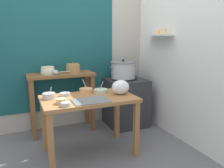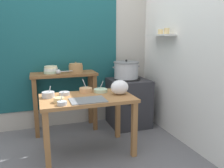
{
  "view_description": "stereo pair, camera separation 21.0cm",
  "coord_description": "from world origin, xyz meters",
  "px_view_note": "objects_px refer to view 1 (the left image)",
  "views": [
    {
      "loc": [
        -0.68,
        -2.42,
        1.41
      ],
      "look_at": [
        0.44,
        0.19,
        0.82
      ],
      "focal_mm": 35.54,
      "sensor_mm": 36.0,
      "label": 1
    },
    {
      "loc": [
        -0.49,
        -2.49,
        1.41
      ],
      "look_at": [
        0.44,
        0.19,
        0.82
      ],
      "focal_mm": 35.54,
      "sensor_mm": 36.0,
      "label": 2
    }
  ],
  "objects_px": {
    "prep_bowl_0": "(101,90)",
    "prep_bowl_5": "(62,101)",
    "steamer_pot": "(123,70)",
    "ladle": "(57,72)",
    "bowl_stack_enamel": "(48,71)",
    "plastic_bag": "(120,87)",
    "prep_table": "(89,106)",
    "prep_bowl_2": "(65,94)",
    "prep_bowl_3": "(66,104)",
    "prep_bowl_1": "(49,96)",
    "prep_bowl_4": "(86,90)",
    "stove_block": "(125,102)",
    "serving_tray": "(91,101)",
    "back_shelf_table": "(62,88)",
    "clay_pot": "(73,68)"
  },
  "relations": [
    {
      "from": "steamer_pot",
      "to": "prep_bowl_2",
      "type": "bearing_deg",
      "value": -153.22
    },
    {
      "from": "prep_bowl_2",
      "to": "prep_bowl_3",
      "type": "height_order",
      "value": "prep_bowl_3"
    },
    {
      "from": "bowl_stack_enamel",
      "to": "prep_bowl_1",
      "type": "xyz_separation_m",
      "value": [
        -0.09,
        -0.69,
        -0.2
      ]
    },
    {
      "from": "clay_pot",
      "to": "serving_tray",
      "type": "height_order",
      "value": "clay_pot"
    },
    {
      "from": "steamer_pot",
      "to": "ladle",
      "type": "bearing_deg",
      "value": 179.62
    },
    {
      "from": "bowl_stack_enamel",
      "to": "serving_tray",
      "type": "distance_m",
      "value": 1.05
    },
    {
      "from": "prep_table",
      "to": "prep_bowl_0",
      "type": "relative_size",
      "value": 6.19
    },
    {
      "from": "clay_pot",
      "to": "prep_bowl_3",
      "type": "relative_size",
      "value": 1.46
    },
    {
      "from": "back_shelf_table",
      "to": "prep_bowl_1",
      "type": "bearing_deg",
      "value": -111.84
    },
    {
      "from": "prep_table",
      "to": "stove_block",
      "type": "bearing_deg",
      "value": 38.62
    },
    {
      "from": "prep_bowl_0",
      "to": "prep_bowl_5",
      "type": "relative_size",
      "value": 1.55
    },
    {
      "from": "ladle",
      "to": "prep_bowl_2",
      "type": "distance_m",
      "value": 0.57
    },
    {
      "from": "prep_table",
      "to": "prep_bowl_0",
      "type": "bearing_deg",
      "value": 37.36
    },
    {
      "from": "steamer_pot",
      "to": "prep_bowl_2",
      "type": "height_order",
      "value": "steamer_pot"
    },
    {
      "from": "ladle",
      "to": "prep_bowl_0",
      "type": "height_order",
      "value": "ladle"
    },
    {
      "from": "bowl_stack_enamel",
      "to": "prep_bowl_0",
      "type": "bearing_deg",
      "value": -48.14
    },
    {
      "from": "prep_bowl_1",
      "to": "steamer_pot",
      "type": "bearing_deg",
      "value": 24.77
    },
    {
      "from": "ladle",
      "to": "prep_bowl_5",
      "type": "bearing_deg",
      "value": -96.54
    },
    {
      "from": "steamer_pot",
      "to": "prep_bowl_4",
      "type": "bearing_deg",
      "value": -148.34
    },
    {
      "from": "prep_table",
      "to": "plastic_bag",
      "type": "bearing_deg",
      "value": -3.83
    },
    {
      "from": "steamer_pot",
      "to": "serving_tray",
      "type": "relative_size",
      "value": 1.12
    },
    {
      "from": "back_shelf_table",
      "to": "prep_bowl_2",
      "type": "distance_m",
      "value": 0.64
    },
    {
      "from": "plastic_bag",
      "to": "prep_bowl_5",
      "type": "relative_size",
      "value": 1.97
    },
    {
      "from": "prep_bowl_0",
      "to": "ladle",
      "type": "bearing_deg",
      "value": 131.66
    },
    {
      "from": "steamer_pot",
      "to": "prep_bowl_1",
      "type": "xyz_separation_m",
      "value": [
        -1.23,
        -0.57,
        -0.16
      ]
    },
    {
      "from": "serving_tray",
      "to": "plastic_bag",
      "type": "height_order",
      "value": "plastic_bag"
    },
    {
      "from": "bowl_stack_enamel",
      "to": "prep_bowl_4",
      "type": "relative_size",
      "value": 1.16
    },
    {
      "from": "prep_bowl_2",
      "to": "prep_bowl_4",
      "type": "distance_m",
      "value": 0.29
    },
    {
      "from": "bowl_stack_enamel",
      "to": "prep_bowl_5",
      "type": "relative_size",
      "value": 1.81
    },
    {
      "from": "back_shelf_table",
      "to": "serving_tray",
      "type": "relative_size",
      "value": 2.4
    },
    {
      "from": "stove_block",
      "to": "serving_tray",
      "type": "bearing_deg",
      "value": -135.9
    },
    {
      "from": "prep_bowl_0",
      "to": "stove_block",
      "type": "bearing_deg",
      "value": 39.06
    },
    {
      "from": "serving_tray",
      "to": "plastic_bag",
      "type": "xyz_separation_m",
      "value": [
        0.44,
        0.14,
        0.09
      ]
    },
    {
      "from": "plastic_bag",
      "to": "prep_bowl_4",
      "type": "bearing_deg",
      "value": 146.9
    },
    {
      "from": "clay_pot",
      "to": "prep_bowl_3",
      "type": "height_order",
      "value": "clay_pot"
    },
    {
      "from": "plastic_bag",
      "to": "prep_bowl_2",
      "type": "bearing_deg",
      "value": 164.13
    },
    {
      "from": "stove_block",
      "to": "serving_tray",
      "type": "distance_m",
      "value": 1.25
    },
    {
      "from": "plastic_bag",
      "to": "steamer_pot",
      "type": "bearing_deg",
      "value": 61.65
    },
    {
      "from": "clay_pot",
      "to": "ladle",
      "type": "xyz_separation_m",
      "value": [
        -0.26,
        -0.1,
        -0.03
      ]
    },
    {
      "from": "bowl_stack_enamel",
      "to": "prep_bowl_0",
      "type": "xyz_separation_m",
      "value": [
        0.57,
        -0.64,
        -0.21
      ]
    },
    {
      "from": "bowl_stack_enamel",
      "to": "plastic_bag",
      "type": "bearing_deg",
      "value": -47.56
    },
    {
      "from": "ladle",
      "to": "steamer_pot",
      "type": "bearing_deg",
      "value": -0.38
    },
    {
      "from": "steamer_pot",
      "to": "ladle",
      "type": "xyz_separation_m",
      "value": [
        -1.04,
        0.01,
        0.02
      ]
    },
    {
      "from": "clay_pot",
      "to": "prep_bowl_5",
      "type": "xyz_separation_m",
      "value": [
        -0.35,
        -0.92,
        -0.22
      ]
    },
    {
      "from": "steamer_pot",
      "to": "prep_bowl_5",
      "type": "bearing_deg",
      "value": -144.33
    },
    {
      "from": "plastic_bag",
      "to": "prep_bowl_5",
      "type": "xyz_separation_m",
      "value": [
        -0.75,
        -0.1,
        -0.06
      ]
    },
    {
      "from": "prep_table",
      "to": "bowl_stack_enamel",
      "type": "xyz_separation_m",
      "value": [
        -0.35,
        0.8,
        0.34
      ]
    },
    {
      "from": "prep_bowl_5",
      "to": "serving_tray",
      "type": "bearing_deg",
      "value": -7.4
    },
    {
      "from": "steamer_pot",
      "to": "bowl_stack_enamel",
      "type": "relative_size",
      "value": 2.17
    },
    {
      "from": "back_shelf_table",
      "to": "prep_bowl_1",
      "type": "height_order",
      "value": "back_shelf_table"
    }
  ]
}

